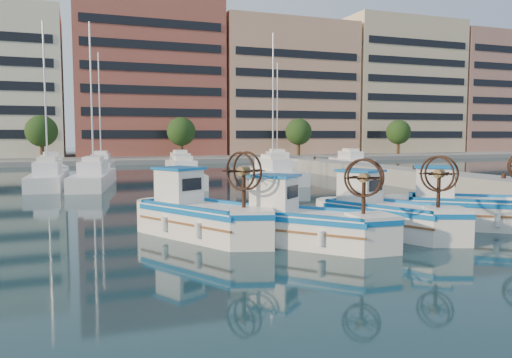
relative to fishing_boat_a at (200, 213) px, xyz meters
name	(u,v)px	position (x,y,z in m)	size (l,w,h in m)	color
ground	(362,234)	(5.77, -1.51, -0.86)	(300.00, 300.00, 0.00)	#17383D
quay	(477,186)	(18.77, 6.49, -0.26)	(3.00, 60.00, 1.20)	gray
waterfront	(198,90)	(15.00, 63.53, 10.24)	(180.00, 40.00, 25.60)	gray
yacht_marina	(164,171)	(3.02, 25.97, -0.33)	(41.57, 24.02, 11.50)	white
fishing_boat_a	(200,213)	(0.00, 0.00, 0.00)	(4.07, 5.16, 3.12)	white
fishing_boat_b	(304,221)	(2.93, -2.45, -0.05)	(4.43, 4.59, 2.93)	white
fishing_boat_c	(385,212)	(6.54, -1.81, -0.04)	(3.64, 4.92, 2.96)	white
fishing_boat_d	(465,206)	(10.29, -1.74, -0.01)	(4.99, 4.43, 3.09)	white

